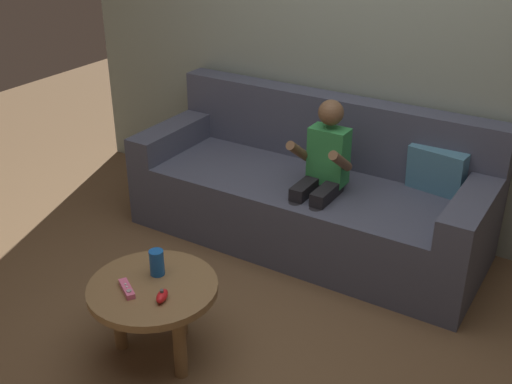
% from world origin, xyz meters
% --- Properties ---
extents(ground_plane, '(8.47, 8.47, 0.00)m').
position_xyz_m(ground_plane, '(0.00, 0.00, 0.00)').
color(ground_plane, brown).
extents(wall_back, '(4.23, 0.05, 2.50)m').
position_xyz_m(wall_back, '(0.00, 1.50, 1.25)').
color(wall_back, gray).
rests_on(wall_back, ground).
extents(couch, '(2.09, 0.80, 0.83)m').
position_xyz_m(couch, '(-0.17, 1.11, 0.29)').
color(couch, '#474C60').
rests_on(couch, ground).
extents(person_seated_on_couch, '(0.30, 0.37, 0.93)m').
position_xyz_m(person_seated_on_couch, '(-0.03, 0.93, 0.53)').
color(person_seated_on_couch, black).
rests_on(person_seated_on_couch, ground).
extents(coffee_table, '(0.58, 0.58, 0.39)m').
position_xyz_m(coffee_table, '(-0.28, -0.22, 0.32)').
color(coffee_table, brown).
rests_on(coffee_table, ground).
extents(game_remote_pink_near_edge, '(0.14, 0.10, 0.03)m').
position_xyz_m(game_remote_pink_near_edge, '(-0.34, -0.32, 0.40)').
color(game_remote_pink_near_edge, pink).
rests_on(game_remote_pink_near_edge, coffee_table).
extents(nunchuk_red, '(0.07, 0.10, 0.05)m').
position_xyz_m(nunchuk_red, '(-0.17, -0.29, 0.41)').
color(nunchuk_red, red).
rests_on(nunchuk_red, coffee_table).
extents(soda_can, '(0.07, 0.07, 0.12)m').
position_xyz_m(soda_can, '(-0.31, -0.15, 0.45)').
color(soda_can, '#1959B2').
rests_on(soda_can, coffee_table).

